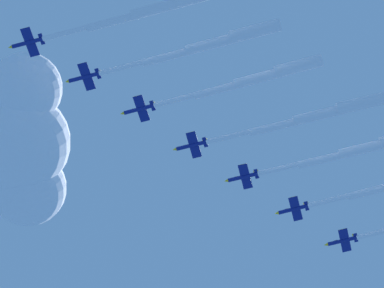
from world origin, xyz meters
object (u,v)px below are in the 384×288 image
(jet_lead, at_px, (157,8))
(jet_port_inner, at_px, (211,43))
(jet_starboard_inner, at_px, (258,78))
(jet_port_mid, at_px, (319,114))
(jet_starboard_mid, at_px, (363,148))

(jet_lead, relative_size, jet_port_inner, 1.00)
(jet_starboard_inner, bearing_deg, jet_port_mid, 110.09)
(jet_lead, height_order, jet_starboard_mid, jet_starboard_mid)
(jet_port_mid, distance_m, jet_starboard_mid, 16.64)
(jet_starboard_inner, bearing_deg, jet_lead, -63.99)
(jet_port_inner, height_order, jet_starboard_mid, jet_starboard_mid)
(jet_port_inner, bearing_deg, jet_lead, -65.95)
(jet_starboard_inner, bearing_deg, jet_port_inner, -61.90)
(jet_port_inner, xyz_separation_m, jet_starboard_inner, (-7.76, 14.53, 2.35))
(jet_starboard_inner, relative_size, jet_starboard_mid, 0.98)
(jet_lead, relative_size, jet_starboard_mid, 1.03)
(jet_port_inner, bearing_deg, jet_starboard_inner, 118.10)
(jet_lead, bearing_deg, jet_starboard_mid, 114.88)
(jet_lead, distance_m, jet_starboard_mid, 70.18)
(jet_port_mid, height_order, jet_starboard_mid, jet_starboard_mid)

